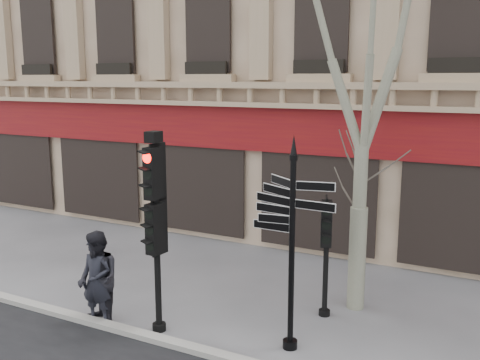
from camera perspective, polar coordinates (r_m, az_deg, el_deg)
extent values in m
plane|color=#58585C|center=(11.53, -0.37, -15.09)|extent=(80.00, 80.00, 0.00)
cube|color=#97958F|center=(10.42, -4.13, -17.74)|extent=(80.00, 0.25, 0.12)
cube|color=#610913|center=(14.94, 8.39, 5.16)|extent=(28.00, 0.25, 1.30)
cube|color=tan|center=(14.66, 8.20, 8.86)|extent=(28.00, 0.35, 0.74)
cylinder|color=black|center=(9.95, 5.53, -8.21)|extent=(0.11, 0.11, 3.61)
cylinder|color=black|center=(10.64, 5.35, -17.02)|extent=(0.28, 0.28, 0.16)
cone|color=black|center=(9.49, 5.76, 3.78)|extent=(0.12, 0.12, 0.36)
cylinder|color=black|center=(10.70, -8.88, -6.59)|extent=(0.13, 0.13, 3.72)
cylinder|color=black|center=(11.36, -8.61, -15.22)|extent=(0.28, 0.28, 0.15)
cube|color=black|center=(10.62, -8.92, -5.09)|extent=(0.47, 0.35, 1.01)
cube|color=black|center=(10.38, -9.10, 0.74)|extent=(0.47, 0.35, 1.01)
sphere|color=#FF0C05|center=(10.34, -9.14, 2.22)|extent=(0.21, 0.21, 0.21)
cube|color=black|center=(10.28, -9.21, 4.56)|extent=(0.25, 0.31, 0.21)
cylinder|color=black|center=(11.57, 9.16, -8.32)|extent=(0.12, 0.12, 2.55)
cylinder|color=black|center=(12.02, 8.98, -13.75)|extent=(0.26, 0.26, 0.14)
cube|color=black|center=(11.34, 9.27, -4.55)|extent=(0.51, 0.43, 0.97)
cylinder|color=gray|center=(12.13, 12.38, -8.16)|extent=(0.38, 0.38, 2.30)
cylinder|color=gray|center=(11.68, 12.73, 0.12)|extent=(0.29, 0.29, 1.46)
imported|color=black|center=(11.57, -15.06, -10.39)|extent=(0.72, 0.52, 1.86)
imported|color=black|center=(11.52, -14.90, -10.15)|extent=(1.19, 1.08, 1.98)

